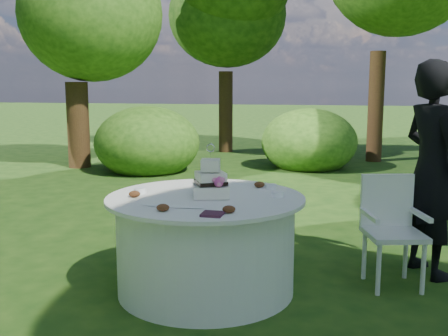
{
  "coord_description": "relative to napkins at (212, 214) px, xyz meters",
  "views": [
    {
      "loc": [
        1.07,
        -3.88,
        1.63
      ],
      "look_at": [
        0.15,
        0.0,
        1.0
      ],
      "focal_mm": 42.0,
      "sensor_mm": 36.0,
      "label": 1
    }
  ],
  "objects": [
    {
      "name": "petal_cups",
      "position": [
        -0.22,
        0.4,
        0.02
      ],
      "size": [
        0.97,
        1.09,
        0.05
      ],
      "color": "#562D16",
      "rests_on": "table"
    },
    {
      "name": "ground",
      "position": [
        -0.21,
        0.58,
        -0.78
      ],
      "size": [
        80.0,
        80.0,
        0.0
      ],
      "primitive_type": "plane",
      "color": "#183C10",
      "rests_on": "ground"
    },
    {
      "name": "cake",
      "position": [
        -0.16,
        0.57,
        0.1
      ],
      "size": [
        0.34,
        0.34,
        0.41
      ],
      "color": "silver",
      "rests_on": "table"
    },
    {
      "name": "napkins",
      "position": [
        0.0,
        0.0,
        0.0
      ],
      "size": [
        0.14,
        0.14,
        0.02
      ],
      "primitive_type": "cube",
      "color": "#471E33",
      "rests_on": "table"
    },
    {
      "name": "feather_plume",
      "position": [
        -0.34,
        0.16,
        -0.0
      ],
      "size": [
        0.48,
        0.07,
        0.01
      ],
      "primitive_type": "ellipsoid",
      "color": "white",
      "rests_on": "table"
    },
    {
      "name": "guest",
      "position": [
        1.58,
        1.39,
        0.14
      ],
      "size": [
        0.72,
        0.8,
        1.85
      ],
      "primitive_type": "imported",
      "rotation": [
        0.0,
        0.0,
        2.09
      ],
      "color": "black",
      "rests_on": "ground"
    },
    {
      "name": "table",
      "position": [
        -0.21,
        0.58,
        -0.39
      ],
      "size": [
        1.56,
        1.56,
        0.77
      ],
      "color": "white",
      "rests_on": "ground"
    },
    {
      "name": "chair",
      "position": [
        1.24,
        1.07,
        -0.26
      ],
      "size": [
        0.55,
        0.54,
        0.9
      ],
      "color": "silver",
      "rests_on": "ground"
    },
    {
      "name": "votives",
      "position": [
        -0.05,
        0.75,
        0.01
      ],
      "size": [
        1.21,
        0.49,
        0.04
      ],
      "color": "white",
      "rests_on": "table"
    }
  ]
}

